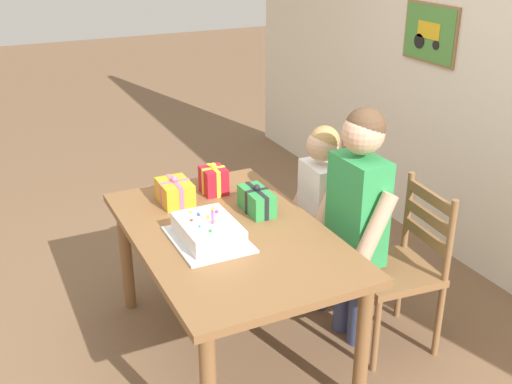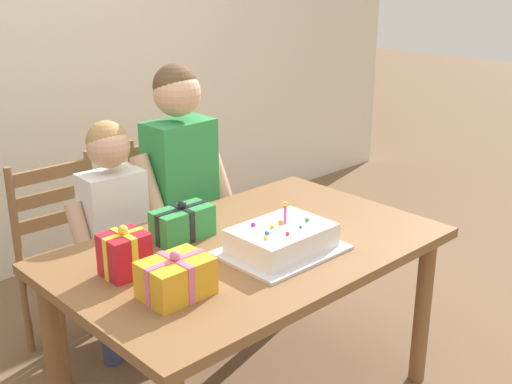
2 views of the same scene
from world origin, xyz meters
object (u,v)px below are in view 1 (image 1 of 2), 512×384
gift_box_beside_cake (257,201)px  child_older (358,206)px  gift_box_red_large (214,180)px  birthday_cake (208,232)px  child_younger (320,200)px  dining_table (229,247)px  chair_right (400,267)px  chair_left (337,221)px  gift_box_corner_small (175,192)px

gift_box_beside_cake → child_older: child_older is taller
gift_box_red_large → child_older: 0.84m
birthday_cake → child_younger: 0.82m
dining_table → birthday_cake: birthday_cake is taller
chair_right → child_older: bearing=-125.6°
birthday_cake → chair_left: 1.09m
chair_right → gift_box_red_large: bearing=-137.0°
child_older → chair_left: bearing=157.4°
gift_box_corner_small → child_older: 0.99m
gift_box_corner_small → child_younger: size_ratio=0.20×
gift_box_corner_small → child_younger: 0.83m
child_older → child_younger: 0.39m
dining_table → gift_box_corner_small: gift_box_corner_small is taller
gift_box_corner_small → child_older: bearing=52.0°
gift_box_red_large → gift_box_corner_small: 0.25m
gift_box_red_large → child_older: (0.65, 0.54, 0.01)m
dining_table → gift_box_red_large: 0.52m
gift_box_red_large → chair_left: (0.17, 0.74, -0.34)m
gift_box_beside_cake → child_older: size_ratio=0.18×
gift_box_red_large → chair_right: bearing=43.0°
gift_box_red_large → child_younger: child_younger is taller
gift_box_red_large → child_younger: bearing=62.4°
child_younger → birthday_cake: bearing=-72.8°
gift_box_beside_cake → child_younger: size_ratio=0.22×
chair_left → child_older: child_older is taller
birthday_cake → gift_box_corner_small: (-0.49, -0.00, 0.02)m
chair_left → birthday_cake: bearing=-70.2°
birthday_cake → dining_table: bearing=109.3°
birthday_cake → gift_box_beside_cake: 0.40m
gift_box_red_large → gift_box_beside_cake: size_ratio=0.76×
birthday_cake → chair_left: size_ratio=0.48×
chair_right → chair_left: bearing=180.0°
gift_box_beside_cake → chair_left: size_ratio=0.27×
gift_box_corner_small → gift_box_red_large: bearing=98.5°
child_older → gift_box_corner_small: bearing=-128.0°
birthday_cake → child_younger: size_ratio=0.39×
gift_box_beside_cake → chair_left: 0.72m
child_older → chair_right: bearing=54.4°
birthday_cake → gift_box_beside_cake: (-0.19, 0.35, 0.01)m
gift_box_beside_cake → gift_box_corner_small: size_ratio=1.08×
chair_right → birthday_cake: bearing=-105.2°
gift_box_red_large → gift_box_corner_small: gift_box_red_large is taller
chair_right → child_younger: size_ratio=0.81×
dining_table → gift_box_beside_cake: 0.31m
gift_box_beside_cake → child_older: (0.32, 0.43, 0.02)m
gift_box_beside_cake → chair_right: size_ratio=0.27×
gift_box_beside_cake → chair_left: (-0.16, 0.63, -0.33)m
gift_box_red_large → chair_right: 1.13m
gift_box_red_large → gift_box_corner_small: (0.04, -0.24, -0.01)m
dining_table → gift_box_corner_small: (-0.44, -0.13, 0.16)m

